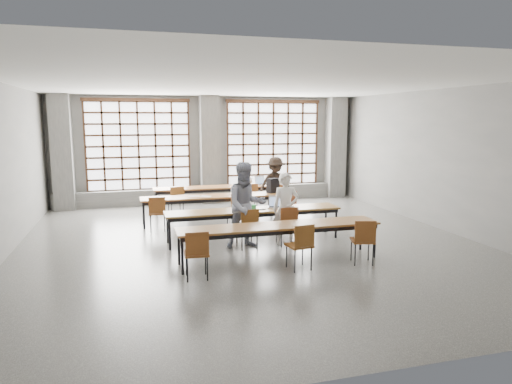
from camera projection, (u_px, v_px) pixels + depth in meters
The scene contains 39 objects.
floor at pixel (250, 243), 10.25m from camera, with size 11.00×11.00×0.00m, color #4A4A48.
ceiling at pixel (249, 84), 9.69m from camera, with size 11.00×11.00×0.00m, color silver.
wall_back at pixel (208, 149), 15.21m from camera, with size 10.00×10.00×0.00m, color #5D5D5A.
wall_front at pixel (383, 218), 4.74m from camera, with size 10.00×10.00×0.00m, color #5D5D5A.
wall_right at pixel (445, 160), 11.29m from camera, with size 11.00×11.00×0.00m, color #5D5D5A.
column_left at pixel (62, 153), 13.76m from camera, with size 0.60×0.55×3.50m, color #51514E.
column_mid at pixel (210, 150), 14.94m from camera, with size 0.60×0.55×3.50m, color #51514E.
column_right at pixel (335, 148), 16.12m from camera, with size 0.60×0.55×3.50m, color #51514E.
window_left at pixel (138, 146), 14.52m from camera, with size 3.32×0.12×3.00m.
window_right at pixel (273, 144), 15.70m from camera, with size 3.32×0.12×3.00m.
sill_ledge at pixel (210, 195), 15.26m from camera, with size 9.80×0.35×0.50m, color #51514E.
desk_row_a at pixel (220, 188), 13.87m from camera, with size 4.00×0.70×0.73m.
desk_row_b at pixel (217, 198), 12.23m from camera, with size 4.00×0.70×0.73m.
desk_row_c at pixel (254, 212), 10.38m from camera, with size 4.00×0.70×0.73m.
desk_row_d at pixel (279, 228), 8.86m from camera, with size 4.00×0.70×0.73m.
chair_back_left at pixel (176, 198), 12.93m from camera, with size 0.49×0.49×0.88m.
chair_back_mid at pixel (251, 195), 13.50m from camera, with size 0.44×0.45×0.88m.
chair_back_right at pixel (277, 194), 13.71m from camera, with size 0.45×0.45×0.88m.
chair_mid_left at pixel (157, 210), 11.23m from camera, with size 0.44×0.45×0.88m.
chair_mid_centre at pixel (237, 206), 11.76m from camera, with size 0.47×0.48×0.88m.
chair_mid_right at pixel (288, 203), 12.13m from camera, with size 0.43×0.44×0.88m.
chair_front_left at pixel (248, 224), 9.72m from camera, with size 0.46×0.46×0.88m.
chair_front_right at pixel (288, 222), 9.96m from camera, with size 0.42×0.43×0.88m.
chair_near_left at pixel (197, 250), 7.84m from camera, with size 0.45×0.45×0.88m.
chair_near_mid at pixel (301, 242), 8.34m from camera, with size 0.47×0.47×0.88m.
chair_near_right at pixel (364, 237), 8.67m from camera, with size 0.51×0.52×0.88m.
student_male at pixel (286, 209), 10.04m from camera, with size 0.58×0.38×1.60m, color white.
student_female at pixel (246, 205), 9.78m from camera, with size 0.90×0.70×1.86m, color #18224A.
student_back at pixel (275, 184), 13.79m from camera, with size 1.05×0.60×1.63m, color black.
laptop_front at pixel (276, 205), 10.61m from camera, with size 0.45×0.42×0.26m.
laptop_back at pixel (261, 182), 14.30m from camera, with size 0.44×0.41×0.26m.
mouse at pixel (293, 206), 10.59m from camera, with size 0.10×0.06×0.04m, color white.
green_box at pixel (251, 207), 10.42m from camera, with size 0.25×0.09×0.09m, color green.
phone at pixel (262, 209), 10.32m from camera, with size 0.13×0.06×0.01m, color black.
paper_sheet_a at pixel (194, 196), 12.11m from camera, with size 0.30×0.21×0.00m, color silver.
paper_sheet_b at pixel (206, 196), 12.10m from camera, with size 0.30×0.21×0.00m, color silver.
backpack at pixel (273, 185), 12.66m from camera, with size 0.32×0.20×0.40m, color black.
plastic_bag at pixel (248, 180), 14.12m from camera, with size 0.26×0.21×0.29m, color white.
red_pouch at pixel (196, 251), 7.92m from camera, with size 0.20×0.08×0.06m, color #B4161B.
Camera 1 is at (-2.51, -9.62, 2.77)m, focal length 32.00 mm.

